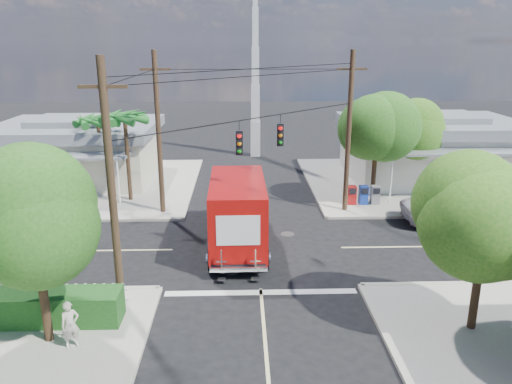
{
  "coord_description": "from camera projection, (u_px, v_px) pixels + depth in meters",
  "views": [
    {
      "loc": [
        -0.74,
        -21.79,
        9.41
      ],
      "look_at": [
        0.0,
        2.0,
        2.2
      ],
      "focal_mm": 35.0,
      "sensor_mm": 36.0,
      "label": 1
    }
  ],
  "objects": [
    {
      "name": "ground",
      "position": [
        257.0,
        249.0,
        23.59
      ],
      "size": [
        120.0,
        120.0,
        0.0
      ],
      "primitive_type": "plane",
      "color": "black",
      "rests_on": "ground"
    },
    {
      "name": "sidewalk_nw",
      "position": [
        91.0,
        186.0,
        33.66
      ],
      "size": [
        14.12,
        14.12,
        0.14
      ],
      "color": "#A09A90",
      "rests_on": "ground"
    },
    {
      "name": "sidewalk_ne",
      "position": [
        410.0,
        183.0,
        34.3
      ],
      "size": [
        14.12,
        14.12,
        0.14
      ],
      "color": "#A09A90",
      "rests_on": "ground"
    },
    {
      "name": "pedestrian",
      "position": [
        70.0,
        325.0,
        15.58
      ],
      "size": [
        0.68,
        0.62,
        1.55
      ],
      "primitive_type": "imported",
      "rotation": [
        0.0,
        0.0,
        0.55
      ],
      "color": "beige",
      "rests_on": "sidewalk_sw"
    },
    {
      "name": "parked_car",
      "position": [
        456.0,
        210.0,
        26.65
      ],
      "size": [
        5.65,
        2.63,
        1.57
      ],
      "primitive_type": "imported",
      "rotation": [
        0.0,
        0.0,
        1.57
      ],
      "color": "silver",
      "rests_on": "ground"
    },
    {
      "name": "delivery_truck",
      "position": [
        238.0,
        211.0,
        23.48
      ],
      "size": [
        2.64,
        7.97,
        3.43
      ],
      "color": "black",
      "rests_on": "ground"
    },
    {
      "name": "radio_tower",
      "position": [
        255.0,
        89.0,
        41.11
      ],
      "size": [
        0.8,
        0.8,
        17.0
      ],
      "color": "silver",
      "rests_on": "ground"
    },
    {
      "name": "palm_nw_front",
      "position": [
        125.0,
        119.0,
        29.08
      ],
      "size": [
        3.01,
        3.08,
        5.59
      ],
      "color": "#422D1C",
      "rests_on": "sidewalk_nw"
    },
    {
      "name": "vending_boxes",
      "position": [
        363.0,
        195.0,
        29.52
      ],
      "size": [
        1.9,
        0.5,
        1.1
      ],
      "color": "#A11012",
      "rests_on": "sidewalk_ne"
    },
    {
      "name": "building_ne",
      "position": [
        431.0,
        147.0,
        34.74
      ],
      "size": [
        11.8,
        10.2,
        4.5
      ],
      "color": "silver",
      "rests_on": "sidewalk_ne"
    },
    {
      "name": "tree_ne_back",
      "position": [
        409.0,
        128.0,
        31.24
      ],
      "size": [
        3.77,
        3.66,
        5.82
      ],
      "color": "#422D1C",
      "rests_on": "sidewalk_ne"
    },
    {
      "name": "utility_poles",
      "position": [
        223.0,
        145.0,
        23.73
      ],
      "size": [
        12.0,
        10.68,
        9.0
      ],
      "color": "#473321",
      "rests_on": "ground"
    },
    {
      "name": "palm_nw_back",
      "position": [
        98.0,
        122.0,
        30.57
      ],
      "size": [
        3.01,
        3.08,
        5.19
      ],
      "color": "#422D1C",
      "rests_on": "sidewalk_nw"
    },
    {
      "name": "building_nw",
      "position": [
        78.0,
        150.0,
        34.52
      ],
      "size": [
        10.8,
        10.2,
        4.3
      ],
      "color": "beige",
      "rests_on": "sidewalk_nw"
    },
    {
      "name": "hedge_sw",
      "position": [
        30.0,
        307.0,
        17.03
      ],
      "size": [
        6.2,
        1.2,
        1.1
      ],
      "primitive_type": "cube",
      "color": "#103F13",
      "rests_on": "sidewalk_sw"
    },
    {
      "name": "road_markings",
      "position": [
        258.0,
        262.0,
        22.18
      ],
      "size": [
        32.0,
        32.0,
        0.01
      ],
      "color": "beige",
      "rests_on": "ground"
    },
    {
      "name": "tree_sw_front",
      "position": [
        33.0,
        218.0,
        14.92
      ],
      "size": [
        3.88,
        3.78,
        6.03
      ],
      "color": "#422D1C",
      "rests_on": "sidewalk_sw"
    },
    {
      "name": "tree_se",
      "position": [
        487.0,
        219.0,
        15.7
      ],
      "size": [
        3.67,
        3.54,
        5.62
      ],
      "color": "#422D1C",
      "rests_on": "sidewalk_se"
    },
    {
      "name": "picket_fence",
      "position": [
        45.0,
        296.0,
        17.81
      ],
      "size": [
        5.94,
        0.06,
        1.0
      ],
      "color": "silver",
      "rests_on": "sidewalk_sw"
    },
    {
      "name": "tree_ne_front",
      "position": [
        378.0,
        125.0,
        28.89
      ],
      "size": [
        4.21,
        4.14,
        6.66
      ],
      "color": "#422D1C",
      "rests_on": "sidewalk_ne"
    }
  ]
}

